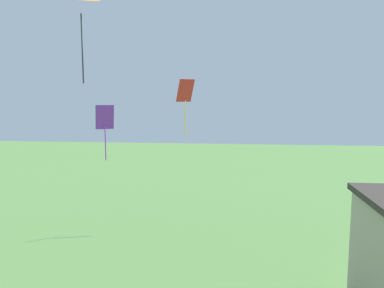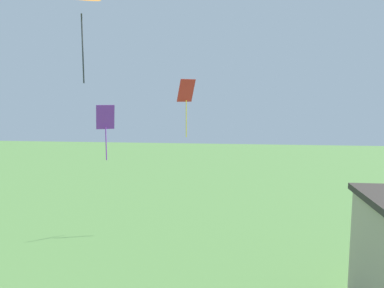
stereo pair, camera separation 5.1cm
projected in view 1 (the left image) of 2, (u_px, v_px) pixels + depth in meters
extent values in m
cylinder|color=#333338|center=(82.00, 49.00, 13.16)|extent=(0.05, 0.05, 2.40)
cube|color=red|center=(185.00, 91.00, 21.63)|extent=(1.10, 1.01, 1.30)
cylinder|color=yellow|center=(185.00, 119.00, 21.84)|extent=(0.05, 0.05, 2.17)
cube|color=purple|center=(105.00, 117.00, 16.35)|extent=(0.83, 0.60, 1.07)
cylinder|color=purple|center=(106.00, 144.00, 16.50)|extent=(0.05, 0.05, 1.47)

